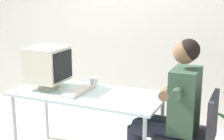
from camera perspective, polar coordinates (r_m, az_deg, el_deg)
The scene contains 7 objects.
wall_back at distance 4.30m, azimuth 8.18°, elevation 11.02°, with size 8.00×0.10×3.00m, color silver.
desk at distance 3.27m, azimuth -4.18°, elevation -4.80°, with size 1.47×0.67×0.71m.
crt_monitor at distance 3.40m, azimuth -10.78°, elevation 0.90°, with size 0.36×0.37×0.42m.
keyboard at distance 3.26m, azimuth -5.64°, elevation -3.54°, with size 0.15×0.41×0.03m.
office_chair at distance 3.02m, azimuth 13.49°, elevation -10.23°, with size 0.48×0.48×0.84m.
person_seated at distance 2.98m, azimuth 9.99°, elevation -6.03°, with size 0.72×0.55×1.29m.
desk_mug at distance 3.47m, azimuth -3.09°, elevation -1.96°, with size 0.08×0.09×0.09m.
Camera 1 is at (1.46, -2.74, 1.69)m, focal length 54.18 mm.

